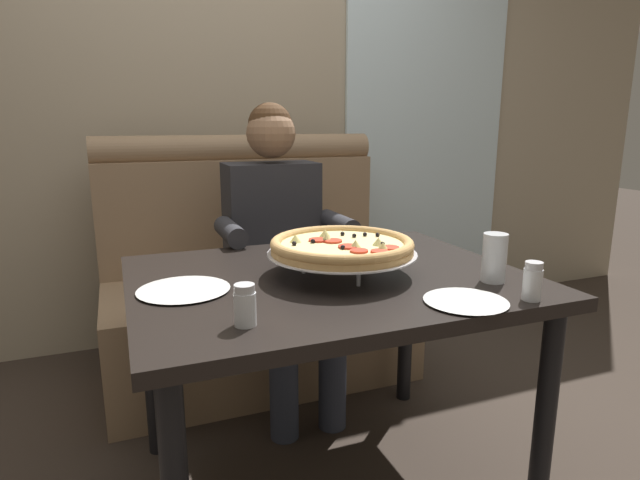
{
  "coord_description": "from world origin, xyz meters",
  "views": [
    {
      "loc": [
        -0.59,
        -1.43,
        1.2
      ],
      "look_at": [
        -0.01,
        0.06,
        0.83
      ],
      "focal_mm": 29.34,
      "sensor_mm": 36.0,
      "label": 1
    }
  ],
  "objects_px": {
    "plate_near_right": "(466,299)",
    "dining_table": "(329,302)",
    "plate_near_left": "(184,288)",
    "drinking_glass": "(494,261)",
    "diner_main": "(279,237)",
    "booth_bench": "(255,290)",
    "shaker_parmesan": "(532,284)",
    "pizza": "(342,246)",
    "shaker_oregano": "(245,308)"
  },
  "relations": [
    {
      "from": "dining_table",
      "to": "drinking_glass",
      "type": "distance_m",
      "value": 0.51
    },
    {
      "from": "booth_bench",
      "to": "dining_table",
      "type": "height_order",
      "value": "booth_bench"
    },
    {
      "from": "shaker_parmesan",
      "to": "shaker_oregano",
      "type": "height_order",
      "value": "shaker_parmesan"
    },
    {
      "from": "dining_table",
      "to": "shaker_parmesan",
      "type": "bearing_deg",
      "value": -45.11
    },
    {
      "from": "diner_main",
      "to": "shaker_parmesan",
      "type": "distance_m",
      "value": 1.14
    },
    {
      "from": "dining_table",
      "to": "shaker_parmesan",
      "type": "xyz_separation_m",
      "value": [
        0.41,
        -0.41,
        0.13
      ]
    },
    {
      "from": "booth_bench",
      "to": "shaker_parmesan",
      "type": "height_order",
      "value": "booth_bench"
    },
    {
      "from": "plate_near_left",
      "to": "drinking_glass",
      "type": "relative_size",
      "value": 1.78
    },
    {
      "from": "shaker_oregano",
      "to": "pizza",
      "type": "bearing_deg",
      "value": 38.03
    },
    {
      "from": "shaker_parmesan",
      "to": "plate_near_right",
      "type": "xyz_separation_m",
      "value": [
        -0.17,
        0.05,
        -0.03
      ]
    },
    {
      "from": "pizza",
      "to": "diner_main",
      "type": "bearing_deg",
      "value": 89.43
    },
    {
      "from": "diner_main",
      "to": "shaker_oregano",
      "type": "height_order",
      "value": "diner_main"
    },
    {
      "from": "plate_near_left",
      "to": "pizza",
      "type": "bearing_deg",
      "value": -1.72
    },
    {
      "from": "booth_bench",
      "to": "pizza",
      "type": "bearing_deg",
      "value": -87.8
    },
    {
      "from": "diner_main",
      "to": "drinking_glass",
      "type": "bearing_deg",
      "value": -67.26
    },
    {
      "from": "dining_table",
      "to": "shaker_oregano",
      "type": "height_order",
      "value": "shaker_oregano"
    },
    {
      "from": "pizza",
      "to": "plate_near_right",
      "type": "distance_m",
      "value": 0.41
    },
    {
      "from": "dining_table",
      "to": "drinking_glass",
      "type": "bearing_deg",
      "value": -29.67
    },
    {
      "from": "pizza",
      "to": "plate_near_right",
      "type": "relative_size",
      "value": 2.08
    },
    {
      "from": "diner_main",
      "to": "dining_table",
      "type": "bearing_deg",
      "value": -93.71
    },
    {
      "from": "booth_bench",
      "to": "drinking_glass",
      "type": "distance_m",
      "value": 1.31
    },
    {
      "from": "shaker_oregano",
      "to": "plate_near_right",
      "type": "relative_size",
      "value": 0.45
    },
    {
      "from": "booth_bench",
      "to": "plate_near_right",
      "type": "distance_m",
      "value": 1.37
    },
    {
      "from": "plate_near_right",
      "to": "shaker_parmesan",
      "type": "bearing_deg",
      "value": -14.5
    },
    {
      "from": "shaker_oregano",
      "to": "drinking_glass",
      "type": "bearing_deg",
      "value": 4.97
    },
    {
      "from": "pizza",
      "to": "plate_near_left",
      "type": "relative_size",
      "value": 1.78
    },
    {
      "from": "plate_near_right",
      "to": "plate_near_left",
      "type": "bearing_deg",
      "value": 151.58
    },
    {
      "from": "diner_main",
      "to": "plate_near_right",
      "type": "relative_size",
      "value": 5.81
    },
    {
      "from": "shaker_oregano",
      "to": "drinking_glass",
      "type": "height_order",
      "value": "drinking_glass"
    },
    {
      "from": "diner_main",
      "to": "plate_near_left",
      "type": "height_order",
      "value": "diner_main"
    },
    {
      "from": "pizza",
      "to": "plate_near_right",
      "type": "bearing_deg",
      "value": -60.34
    },
    {
      "from": "plate_near_left",
      "to": "drinking_glass",
      "type": "xyz_separation_m",
      "value": [
        0.86,
        -0.24,
        0.05
      ]
    },
    {
      "from": "shaker_parmesan",
      "to": "shaker_oregano",
      "type": "distance_m",
      "value": 0.75
    },
    {
      "from": "diner_main",
      "to": "drinking_glass",
      "type": "relative_size",
      "value": 8.82
    },
    {
      "from": "pizza",
      "to": "plate_near_left",
      "type": "height_order",
      "value": "pizza"
    },
    {
      "from": "pizza",
      "to": "shaker_parmesan",
      "type": "bearing_deg",
      "value": -46.57
    },
    {
      "from": "booth_bench",
      "to": "shaker_oregano",
      "type": "distance_m",
      "value": 1.34
    },
    {
      "from": "diner_main",
      "to": "shaker_oregano",
      "type": "relative_size",
      "value": 12.85
    },
    {
      "from": "booth_bench",
      "to": "diner_main",
      "type": "bearing_deg",
      "value": -80.77
    },
    {
      "from": "diner_main",
      "to": "shaker_parmesan",
      "type": "xyz_separation_m",
      "value": [
        0.37,
        -1.08,
        0.07
      ]
    },
    {
      "from": "dining_table",
      "to": "plate_near_left",
      "type": "distance_m",
      "value": 0.45
    },
    {
      "from": "pizza",
      "to": "shaker_oregano",
      "type": "height_order",
      "value": "pizza"
    },
    {
      "from": "shaker_parmesan",
      "to": "plate_near_right",
      "type": "distance_m",
      "value": 0.18
    },
    {
      "from": "pizza",
      "to": "shaker_oregano",
      "type": "xyz_separation_m",
      "value": [
        -0.37,
        -0.29,
        -0.05
      ]
    },
    {
      "from": "booth_bench",
      "to": "plate_near_left",
      "type": "relative_size",
      "value": 5.42
    },
    {
      "from": "booth_bench",
      "to": "pizza",
      "type": "height_order",
      "value": "booth_bench"
    },
    {
      "from": "dining_table",
      "to": "diner_main",
      "type": "bearing_deg",
      "value": 86.29
    },
    {
      "from": "diner_main",
      "to": "drinking_glass",
      "type": "distance_m",
      "value": 0.99
    },
    {
      "from": "plate_near_right",
      "to": "dining_table",
      "type": "bearing_deg",
      "value": 122.72
    },
    {
      "from": "plate_near_left",
      "to": "plate_near_right",
      "type": "height_order",
      "value": "same"
    }
  ]
}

